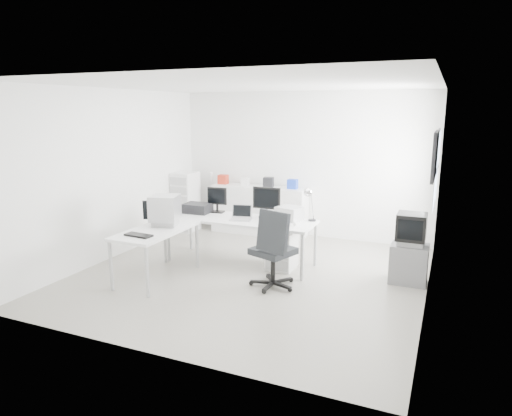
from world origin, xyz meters
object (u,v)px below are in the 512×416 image
at_px(inkjet_printer, 197,208).
at_px(sideboard, 259,210).
at_px(filing_cabinet, 186,202).
at_px(lcd_monitor_small, 217,200).
at_px(office_chair, 273,247).
at_px(crt_monitor, 165,209).
at_px(laser_printer, 289,213).
at_px(laptop, 241,214).
at_px(tv_cabinet, 409,264).
at_px(drawer_pedestal, 282,250).
at_px(crt_tv, 411,230).
at_px(main_desk, 241,241).
at_px(side_desk, 157,254).
at_px(lcd_monitor_large, 267,203).

relative_size(inkjet_printer, sideboard, 0.23).
relative_size(sideboard, filing_cabinet, 1.59).
distance_m(lcd_monitor_small, office_chair, 1.75).
bearing_deg(crt_monitor, laser_printer, 17.49).
xyz_separation_m(laptop, tv_cabinet, (2.54, 0.29, -0.57)).
bearing_deg(crt_monitor, laptop, 23.52).
relative_size(laser_printer, office_chair, 0.32).
relative_size(tv_cabinet, sideboard, 0.29).
relative_size(office_chair, sideboard, 0.60).
relative_size(drawer_pedestal, office_chair, 0.52).
relative_size(drawer_pedestal, inkjet_printer, 1.36).
height_order(laser_printer, crt_tv, crt_tv).
xyz_separation_m(office_chair, tv_cabinet, (1.75, 0.92, -0.30)).
relative_size(main_desk, tv_cabinet, 4.25).
distance_m(tv_cabinet, sideboard, 3.44).
relative_size(crt_monitor, crt_tv, 1.00).
bearing_deg(crt_tv, lcd_monitor_small, 178.91).
height_order(main_desk, sideboard, sideboard).
height_order(lcd_monitor_small, crt_monitor, crt_monitor).
bearing_deg(side_desk, crt_monitor, 90.00).
bearing_deg(lcd_monitor_large, sideboard, 115.55).
bearing_deg(tv_cabinet, filing_cabinet, 164.70).
xyz_separation_m(lcd_monitor_small, laser_printer, (1.30, -0.03, -0.11)).
bearing_deg(tv_cabinet, office_chair, -152.17).
relative_size(lcd_monitor_small, crt_monitor, 0.85).
bearing_deg(sideboard, crt_monitor, -98.88).
relative_size(inkjet_printer, filing_cabinet, 0.36).
relative_size(inkjet_printer, crt_monitor, 0.88).
xyz_separation_m(laptop, office_chair, (0.80, -0.63, -0.27)).
height_order(inkjet_printer, tv_cabinet, inkjet_printer).
bearing_deg(drawer_pedestal, laptop, -167.01).
distance_m(lcd_monitor_large, crt_monitor, 1.63).
height_order(lcd_monitor_small, lcd_monitor_large, lcd_monitor_large).
xyz_separation_m(drawer_pedestal, tv_cabinet, (1.89, 0.14, -0.02)).
relative_size(main_desk, lcd_monitor_large, 5.00).
relative_size(lcd_monitor_large, laser_printer, 1.31).
relative_size(laptop, tv_cabinet, 0.54).
height_order(side_desk, tv_cabinet, side_desk).
distance_m(main_desk, laptop, 0.49).
bearing_deg(inkjet_printer, lcd_monitor_small, 24.46).
bearing_deg(lcd_monitor_large, laptop, -131.83).
height_order(drawer_pedestal, lcd_monitor_small, lcd_monitor_small).
height_order(drawer_pedestal, tv_cabinet, drawer_pedestal).
xyz_separation_m(lcd_monitor_large, laser_printer, (0.40, -0.03, -0.13)).
xyz_separation_m(inkjet_printer, lcd_monitor_small, (0.30, 0.15, 0.13)).
relative_size(main_desk, lcd_monitor_small, 5.67).
distance_m(lcd_monitor_large, filing_cabinet, 2.57).
distance_m(office_chair, filing_cabinet, 3.50).
relative_size(main_desk, side_desk, 1.71).
height_order(lcd_monitor_small, sideboard, lcd_monitor_small).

